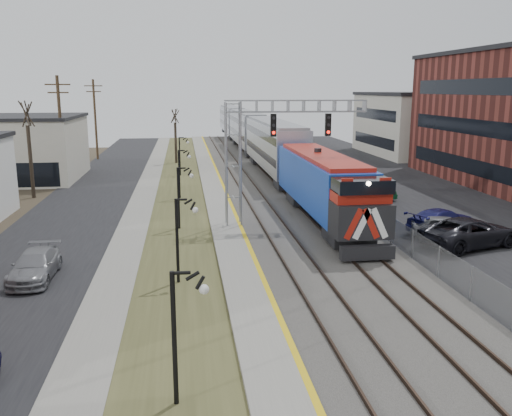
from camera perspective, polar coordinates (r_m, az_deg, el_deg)
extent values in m
cube|color=black|center=(42.69, -18.14, -0.09)|extent=(7.00, 120.00, 0.04)
cube|color=gray|center=(42.08, -12.11, 0.11)|extent=(2.00, 120.00, 0.08)
cube|color=#444524|center=(41.95, -8.02, 0.22)|extent=(4.00, 120.00, 0.06)
cube|color=gray|center=(42.01, -3.93, 0.45)|extent=(2.00, 120.00, 0.24)
cube|color=#595651|center=(42.61, 2.79, 0.61)|extent=(8.00, 120.00, 0.20)
cube|color=black|center=(46.30, 17.56, 0.89)|extent=(16.00, 120.00, 0.04)
cube|color=gold|center=(42.05, -2.74, 0.65)|extent=(0.24, 120.00, 0.01)
cube|color=#2D2119|center=(42.18, -0.88, 0.75)|extent=(0.08, 120.00, 0.15)
cube|color=#2D2119|center=(42.37, 1.13, 0.80)|extent=(0.08, 120.00, 0.15)
cube|color=#2D2119|center=(42.72, 3.78, 0.87)|extent=(0.08, 120.00, 0.15)
cube|color=#2D2119|center=(43.04, 5.74, 0.92)|extent=(0.08, 120.00, 0.15)
cube|color=#153FAE|center=(35.79, 7.21, 2.13)|extent=(3.00, 17.00, 4.25)
cube|color=black|center=(28.11, 11.63, -4.60)|extent=(2.80, 0.50, 0.70)
cube|color=#91939A|center=(55.39, 1.86, 6.40)|extent=(3.00, 22.00, 5.33)
cube|color=#91939A|center=(77.88, -0.92, 8.14)|extent=(3.00, 22.00, 5.33)
cube|color=#91939A|center=(100.51, -2.47, 9.09)|extent=(3.00, 22.00, 5.33)
cube|color=gray|center=(34.50, -2.42, 4.40)|extent=(1.00, 1.00, 8.00)
cube|color=gray|center=(34.77, 4.21, 10.65)|extent=(9.00, 0.80, 0.80)
cube|color=black|center=(34.10, 1.84, 8.71)|extent=(0.35, 0.25, 1.40)
cube|color=black|center=(34.85, 7.59, 8.68)|extent=(0.35, 0.25, 1.40)
cylinder|color=black|center=(15.59, -8.59, -13.59)|extent=(0.14, 0.14, 4.00)
cylinder|color=black|center=(24.97, -8.29, -3.52)|extent=(0.14, 0.14, 4.00)
cylinder|color=black|center=(34.69, -8.16, 0.98)|extent=(0.14, 0.14, 4.00)
cylinder|color=black|center=(44.54, -8.09, 3.50)|extent=(0.14, 0.14, 4.00)
cylinder|color=black|center=(56.43, -8.03, 5.36)|extent=(0.14, 0.14, 4.00)
cylinder|color=#4C3823|center=(52.31, -19.83, 7.52)|extent=(0.28, 0.28, 10.00)
cylinder|color=#4C3823|center=(71.95, -16.55, 8.87)|extent=(0.28, 0.28, 10.00)
cube|color=gray|center=(43.43, 8.26, 1.66)|extent=(0.04, 120.00, 1.60)
cube|color=#BCB5A5|center=(58.95, -24.90, 5.61)|extent=(14.00, 12.00, 6.00)
cube|color=#BCB5A5|center=(78.71, 17.83, 8.32)|extent=(16.00, 18.00, 8.00)
cylinder|color=#382D23|center=(48.02, -22.62, 4.49)|extent=(0.30, 0.30, 5.95)
cylinder|color=#382D23|center=(66.33, -8.45, 6.78)|extent=(0.30, 0.30, 4.90)
imported|color=black|center=(33.04, 21.61, -2.44)|extent=(6.51, 4.40, 1.66)
imported|color=navy|center=(35.77, 19.00, -1.31)|extent=(5.47, 3.96, 1.47)
imported|color=gray|center=(34.14, 19.42, -2.02)|extent=(4.49, 3.02, 1.42)
imported|color=#0C3D20|center=(44.26, 11.56, 1.69)|extent=(4.64, 1.67, 1.52)
imported|color=gray|center=(27.60, -22.24, -5.70)|extent=(1.88, 4.54, 1.31)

